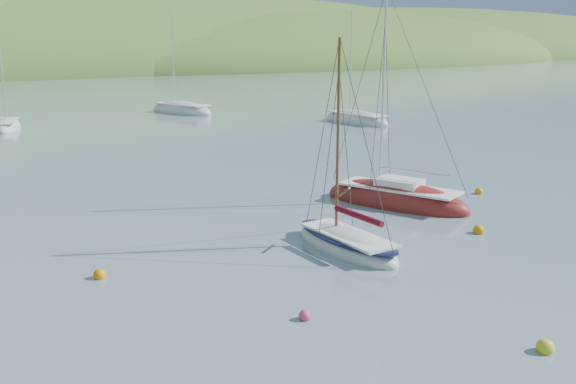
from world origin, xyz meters
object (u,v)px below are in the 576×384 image
distant_sloop_a (7,127)px  sloop_red (396,200)px  distant_sloop_b (182,111)px  daysailer_white (347,244)px  distant_sloop_d (356,121)px

distant_sloop_a → sloop_red: bearing=-57.4°
distant_sloop_b → daysailer_white: bearing=-125.5°
sloop_red → distant_sloop_d: size_ratio=0.98×
sloop_red → distant_sloop_a: sloop_red is taller
sloop_red → distant_sloop_d: (17.31, 25.35, -0.02)m
sloop_red → distant_sloop_b: (6.27, 41.92, -0.02)m
daysailer_white → distant_sloop_d: (23.49, 29.48, -0.01)m
distant_sloop_d → daysailer_white: bearing=-135.4°
sloop_red → distant_sloop_a: size_ratio=1.22×
sloop_red → daysailer_white: bearing=-168.7°
sloop_red → distant_sloop_b: bearing=59.1°
daysailer_white → distant_sloop_a: distant_sloop_a is taller
daysailer_white → distant_sloop_b: (12.46, 46.05, -0.01)m
distant_sloop_b → sloop_red: bearing=-118.8°
distant_sloop_a → distant_sloop_b: 18.46m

